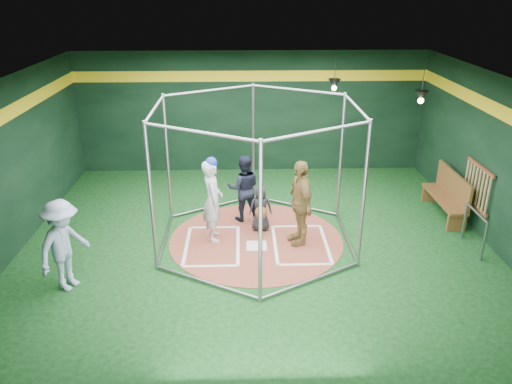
{
  "coord_description": "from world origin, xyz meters",
  "views": [
    {
      "loc": [
        -0.3,
        -9.7,
        5.22
      ],
      "look_at": [
        0.0,
        0.1,
        1.1
      ],
      "focal_mm": 35.0,
      "sensor_mm": 36.0,
      "label": 1
    }
  ],
  "objects_px": {
    "batter_figure": "(213,199)",
    "dugout_bench": "(448,194)",
    "visitor_leopard": "(300,202)",
    "umpire": "(244,188)"
  },
  "relations": [
    {
      "from": "visitor_leopard",
      "to": "dugout_bench",
      "type": "distance_m",
      "value": 3.93
    },
    {
      "from": "visitor_leopard",
      "to": "umpire",
      "type": "distance_m",
      "value": 1.66
    },
    {
      "from": "umpire",
      "to": "batter_figure",
      "type": "bearing_deg",
      "value": 52.64
    },
    {
      "from": "umpire",
      "to": "dugout_bench",
      "type": "xyz_separation_m",
      "value": [
        4.89,
        0.09,
        -0.25
      ]
    },
    {
      "from": "umpire",
      "to": "dugout_bench",
      "type": "height_order",
      "value": "umpire"
    },
    {
      "from": "batter_figure",
      "to": "visitor_leopard",
      "type": "relative_size",
      "value": 1.01
    },
    {
      "from": "umpire",
      "to": "visitor_leopard",
      "type": "bearing_deg",
      "value": 133.78
    },
    {
      "from": "batter_figure",
      "to": "visitor_leopard",
      "type": "height_order",
      "value": "batter_figure"
    },
    {
      "from": "batter_figure",
      "to": "umpire",
      "type": "bearing_deg",
      "value": 54.29
    },
    {
      "from": "batter_figure",
      "to": "dugout_bench",
      "type": "distance_m",
      "value": 5.67
    }
  ]
}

